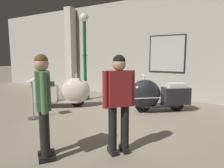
{
  "coord_description": "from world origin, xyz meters",
  "views": [
    {
      "loc": [
        2.15,
        -3.84,
        1.52
      ],
      "look_at": [
        -0.84,
        1.18,
        0.72
      ],
      "focal_mm": 32.1,
      "sensor_mm": 36.0,
      "label": 1
    }
  ],
  "objects_px": {
    "scooter_0": "(67,92)",
    "lamppost": "(85,52)",
    "visitor_0": "(119,98)",
    "info_stanchion": "(33,102)",
    "scooter_1": "(154,95)",
    "visitor_1": "(43,100)"
  },
  "relations": [
    {
      "from": "scooter_0",
      "to": "lamppost",
      "type": "distance_m",
      "value": 1.7
    },
    {
      "from": "visitor_0",
      "to": "info_stanchion",
      "type": "xyz_separation_m",
      "value": [
        -2.67,
        0.49,
        -0.48
      ]
    },
    {
      "from": "scooter_1",
      "to": "visitor_0",
      "type": "relative_size",
      "value": 1.04
    },
    {
      "from": "visitor_1",
      "to": "info_stanchion",
      "type": "relative_size",
      "value": 1.53
    },
    {
      "from": "visitor_0",
      "to": "visitor_1",
      "type": "bearing_deg",
      "value": 79.28
    },
    {
      "from": "lamppost",
      "to": "visitor_1",
      "type": "bearing_deg",
      "value": -59.99
    },
    {
      "from": "scooter_1",
      "to": "info_stanchion",
      "type": "relative_size",
      "value": 1.58
    },
    {
      "from": "visitor_0",
      "to": "visitor_1",
      "type": "distance_m",
      "value": 1.12
    },
    {
      "from": "scooter_0",
      "to": "info_stanchion",
      "type": "height_order",
      "value": "scooter_0"
    },
    {
      "from": "scooter_1",
      "to": "visitor_1",
      "type": "xyz_separation_m",
      "value": [
        -0.54,
        -3.32,
        0.43
      ]
    },
    {
      "from": "scooter_0",
      "to": "visitor_1",
      "type": "bearing_deg",
      "value": -89.72
    },
    {
      "from": "visitor_0",
      "to": "visitor_1",
      "type": "xyz_separation_m",
      "value": [
        -0.85,
        -0.72,
        0.0
      ]
    },
    {
      "from": "visitor_1",
      "to": "info_stanchion",
      "type": "height_order",
      "value": "visitor_1"
    },
    {
      "from": "scooter_0",
      "to": "info_stanchion",
      "type": "distance_m",
      "value": 1.27
    },
    {
      "from": "visitor_0",
      "to": "info_stanchion",
      "type": "bearing_deg",
      "value": 28.83
    },
    {
      "from": "lamppost",
      "to": "info_stanchion",
      "type": "height_order",
      "value": "lamppost"
    },
    {
      "from": "visitor_0",
      "to": "info_stanchion",
      "type": "relative_size",
      "value": 1.52
    },
    {
      "from": "scooter_0",
      "to": "visitor_1",
      "type": "height_order",
      "value": "visitor_1"
    },
    {
      "from": "visitor_1",
      "to": "scooter_1",
      "type": "bearing_deg",
      "value": 26.96
    },
    {
      "from": "scooter_0",
      "to": "visitor_0",
      "type": "distance_m",
      "value": 3.3
    },
    {
      "from": "scooter_0",
      "to": "lamppost",
      "type": "bearing_deg",
      "value": 61.96
    },
    {
      "from": "visitor_1",
      "to": "lamppost",
      "type": "bearing_deg",
      "value": 66.24
    }
  ]
}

